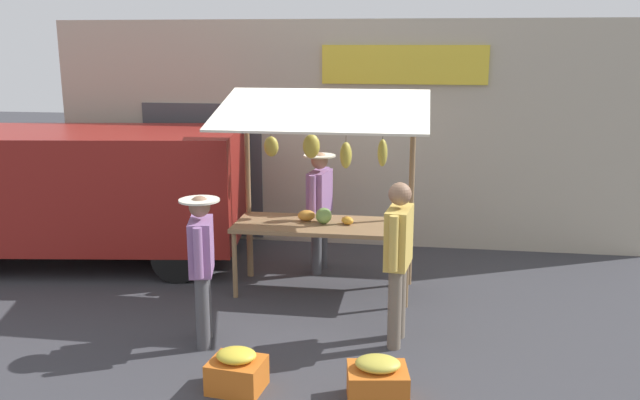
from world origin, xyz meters
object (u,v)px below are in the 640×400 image
produce_crate_near (237,371)px  produce_crate_side (377,381)px  shopper_with_ponytail (202,259)px  parked_van (70,185)px  market_stall (323,171)px  shopper_in_striped_shirt (398,251)px  vendor_with_sunhat (320,202)px

produce_crate_near → produce_crate_side: produce_crate_side is taller
shopper_with_ponytail → produce_crate_near: size_ratio=3.02×
parked_van → market_stall: bearing=162.9°
shopper_with_ponytail → produce_crate_side: bearing=-129.0°
shopper_with_ponytail → shopper_in_striped_shirt: 2.00m
market_stall → shopper_in_striped_shirt: market_stall is taller
shopper_in_striped_shirt → market_stall: bearing=42.2°
vendor_with_sunhat → produce_crate_near: bearing=4.9°
shopper_with_ponytail → produce_crate_side: 2.20m
vendor_with_sunhat → produce_crate_near: (0.25, 3.33, -0.79)m
market_stall → vendor_with_sunhat: bearing=-77.6°
market_stall → produce_crate_side: (-0.87, 2.63, -1.35)m
shopper_with_ponytail → vendor_with_sunhat: bearing=-32.2°
shopper_with_ponytail → produce_crate_side: size_ratio=2.73×
produce_crate_side → vendor_with_sunhat: bearing=-73.0°
shopper_with_ponytail → parked_van: bearing=35.7°
vendor_with_sunhat → produce_crate_side: size_ratio=2.85×
vendor_with_sunhat → produce_crate_side: vendor_with_sunhat is taller
market_stall → parked_van: bearing=-9.3°
market_stall → vendor_with_sunhat: size_ratio=1.52×
parked_van → produce_crate_side: size_ratio=7.97×
parked_van → produce_crate_near: parked_van is taller
market_stall → vendor_with_sunhat: (0.16, -0.72, -0.56)m
market_stall → parked_van: (3.68, -0.60, -0.41)m
shopper_with_ponytail → market_stall: bearing=-43.2°
vendor_with_sunhat → produce_crate_near: 3.44m
shopper_in_striped_shirt → parked_van: (4.66, -2.01, 0.12)m
shopper_in_striped_shirt → produce_crate_side: shopper_in_striped_shirt is taller
market_stall → parked_van: market_stall is taller
shopper_in_striped_shirt → produce_crate_side: size_ratio=2.97×
shopper_with_ponytail → produce_crate_side: shopper_with_ponytail is taller
produce_crate_near → vendor_with_sunhat: bearing=-94.2°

